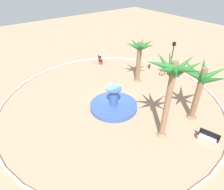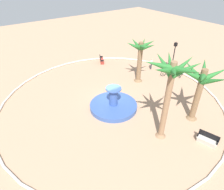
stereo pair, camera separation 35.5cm
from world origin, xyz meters
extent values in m
plane|color=tan|center=(0.00, 0.00, 0.00)|extent=(80.00, 80.00, 0.00)
torus|color=silver|center=(0.00, 0.00, 0.10)|extent=(22.86, 22.86, 0.20)
cylinder|color=#38569E|center=(-1.11, 0.54, 0.23)|extent=(4.76, 4.76, 0.45)
cylinder|color=#236093|center=(-1.11, 0.54, 0.19)|extent=(4.19, 4.19, 0.34)
cylinder|color=#38569E|center=(-1.11, 0.54, 1.35)|extent=(0.86, 0.86, 1.80)
cylinder|color=#3D5FAD|center=(-1.11, 0.54, 2.31)|extent=(1.52, 1.52, 0.12)
cylinder|color=brown|center=(-6.73, -4.53, 2.57)|extent=(0.53, 0.53, 5.13)
cone|color=brown|center=(-6.73, -4.53, 0.25)|extent=(1.00, 1.00, 0.50)
cone|color=#28702D|center=(-5.73, -4.57, 4.59)|extent=(2.29, 0.66, 1.57)
cone|color=#28702D|center=(-6.17, -3.65, 4.67)|extent=(1.73, 2.24, 1.43)
cone|color=#28702D|center=(-7.21, -3.54, 4.83)|extent=(1.52, 2.36, 1.15)
cone|color=#28702D|center=(-7.71, -4.46, 4.55)|extent=(2.28, 0.71, 1.64)
cone|color=#28702D|center=(-7.22, -5.45, 4.67)|extent=(1.58, 2.30, 1.44)
cone|color=#28702D|center=(-6.12, -5.44, 4.83)|extent=(1.77, 2.26, 1.14)
cylinder|color=#8E6B4C|center=(-6.62, -0.41, 3.41)|extent=(0.46, 0.46, 6.83)
cone|color=#8E6B4C|center=(-6.62, -0.41, 0.25)|extent=(0.88, 0.88, 0.50)
cone|color=#28702D|center=(-5.74, -0.51, 6.31)|extent=(2.11, 0.79, 1.52)
cone|color=#28702D|center=(-6.02, 0.38, 6.57)|extent=(1.74, 2.03, 1.06)
cone|color=#28702D|center=(-6.67, 0.56, 6.49)|extent=(0.66, 2.15, 1.21)
cone|color=#28702D|center=(-7.27, 0.32, 6.49)|extent=(1.82, 1.97, 1.20)
cone|color=#28702D|center=(-7.62, -0.41, 6.57)|extent=(2.14, 0.57, 1.06)
cone|color=#28702D|center=(-7.21, -1.09, 6.32)|extent=(1.77, 1.94, 1.50)
cone|color=#28702D|center=(-6.71, -1.31, 6.34)|extent=(0.75, 2.12, 1.47)
cone|color=#28702D|center=(-5.91, -0.95, 6.32)|extent=(1.98, 1.70, 1.51)
cylinder|color=brown|center=(1.63, -5.27, 2.47)|extent=(0.55, 0.55, 4.93)
cone|color=brown|center=(1.63, -5.27, 0.25)|extent=(1.05, 1.05, 0.50)
cone|color=#28702D|center=(2.44, -5.29, 4.54)|extent=(1.88, 0.60, 1.29)
cone|color=#28702D|center=(2.06, -4.57, 4.56)|extent=(1.45, 1.89, 1.25)
cone|color=#28702D|center=(1.50, -4.44, 4.61)|extent=(0.84, 1.95, 1.16)
cone|color=#28702D|center=(0.88, -4.84, 4.69)|extent=(1.92, 1.42, 1.02)
cone|color=#28702D|center=(0.86, -5.57, 4.56)|extent=(1.95, 1.21, 1.24)
cone|color=#28702D|center=(1.40, -6.10, 4.65)|extent=(1.05, 1.97, 1.09)
cone|color=#28702D|center=(2.03, -5.94, 4.48)|extent=(1.43, 1.87, 1.38)
cube|color=beige|center=(-9.41, -2.78, 0.45)|extent=(1.68, 0.93, 0.12)
cube|color=black|center=(-9.35, -2.98, 0.75)|extent=(1.56, 0.53, 0.50)
cube|color=#B6ADA0|center=(-9.41, -2.78, 0.20)|extent=(1.54, 0.86, 0.39)
cube|color=black|center=(-10.13, -2.99, 0.59)|extent=(0.20, 0.45, 0.24)
cube|color=black|center=(-8.69, -2.56, 0.59)|extent=(0.20, 0.45, 0.24)
cube|color=#B73D33|center=(8.87, -4.58, 0.45)|extent=(1.65, 1.18, 0.12)
cube|color=black|center=(8.96, -4.40, 0.75)|extent=(1.46, 0.81, 0.50)
cube|color=#9C342B|center=(8.87, -4.58, 0.20)|extent=(1.52, 1.08, 0.39)
cube|color=black|center=(9.53, -4.93, 0.59)|extent=(0.28, 0.44, 0.24)
cube|color=black|center=(8.20, -4.24, 0.59)|extent=(0.28, 0.44, 0.24)
cylinder|color=black|center=(0.87, -10.55, 1.80)|extent=(0.12, 0.12, 3.60)
cylinder|color=black|center=(0.87, -10.55, 0.15)|extent=(0.28, 0.28, 0.30)
cube|color=black|center=(0.87, -10.55, 3.82)|extent=(0.32, 0.32, 0.44)
sphere|color=#F2EDCC|center=(0.87, -10.55, 3.82)|extent=(0.22, 0.22, 0.22)
cone|color=black|center=(0.87, -10.55, 4.10)|extent=(0.20, 0.20, 0.18)
torus|color=black|center=(0.11, -9.58, 0.36)|extent=(0.44, 0.64, 0.72)
torus|color=black|center=(0.65, -8.74, 0.36)|extent=(0.44, 0.64, 0.72)
cylinder|color=#1E66B2|center=(0.38, -9.16, 0.59)|extent=(0.55, 0.83, 0.05)
cylinder|color=#1E66B2|center=(0.57, -8.86, 0.74)|extent=(0.04, 0.04, 0.30)
cube|color=black|center=(0.57, -8.86, 0.91)|extent=(0.19, 0.22, 0.06)
cylinder|color=#1E66B2|center=(0.14, -9.54, 0.73)|extent=(0.39, 0.26, 0.03)
torus|color=black|center=(-0.61, -11.16, 0.36)|extent=(0.30, 0.70, 0.72)
torus|color=black|center=(-0.94, -10.21, 0.36)|extent=(0.30, 0.70, 0.72)
cylinder|color=#B21919|center=(-0.77, -10.68, 0.59)|extent=(0.36, 0.91, 0.05)
cylinder|color=#B21919|center=(-0.89, -10.35, 0.74)|extent=(0.04, 0.04, 0.30)
cube|color=black|center=(-0.89, -10.35, 0.91)|extent=(0.16, 0.22, 0.06)
cylinder|color=#B21919|center=(-0.63, -11.11, 0.73)|extent=(0.43, 0.17, 0.03)
cylinder|color=#33333D|center=(3.11, -9.03, 0.40)|extent=(0.14, 0.14, 0.80)
cylinder|color=#33333D|center=(3.04, -8.87, 0.40)|extent=(0.14, 0.14, 0.80)
cube|color=white|center=(3.07, -8.95, 1.08)|extent=(0.32, 0.39, 0.56)
sphere|color=tan|center=(3.07, -8.95, 1.48)|extent=(0.22, 0.22, 0.22)
cylinder|color=white|center=(3.16, -9.15, 1.08)|extent=(0.09, 0.09, 0.53)
cylinder|color=white|center=(2.99, -8.75, 1.08)|extent=(0.09, 0.09, 0.53)
camera|label=1|loc=(-13.82, 10.27, 12.21)|focal=31.61mm
camera|label=2|loc=(-14.03, 9.99, 12.21)|focal=31.61mm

